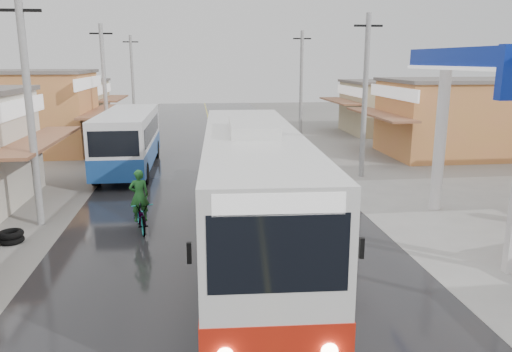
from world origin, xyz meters
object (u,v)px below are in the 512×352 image
(coach_bus, at_px, (252,192))
(cyclist, at_px, (141,211))
(second_bus, at_px, (128,139))
(tyre_stack, at_px, (11,237))

(coach_bus, bearing_deg, cyclist, 146.26)
(second_bus, bearing_deg, cyclist, -80.56)
(second_bus, distance_m, cyclist, 10.20)
(coach_bus, relative_size, cyclist, 5.95)
(second_bus, relative_size, cyclist, 4.25)
(coach_bus, relative_size, tyre_stack, 16.58)
(cyclist, bearing_deg, tyre_stack, 176.99)
(cyclist, xyz_separation_m, tyre_stack, (-4.09, -0.68, -0.53))
(tyre_stack, bearing_deg, second_bus, 76.87)
(coach_bus, xyz_separation_m, cyclist, (-3.59, 2.66, -1.24))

